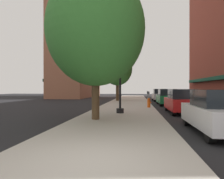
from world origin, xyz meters
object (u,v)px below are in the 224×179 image
at_px(tree_mid, 117,69).
at_px(car_white, 218,112).
at_px(tree_near, 96,30).
at_px(lamppost, 120,65).
at_px(car_red, 181,101).
at_px(car_silver, 159,95).
at_px(fire_hydrant, 149,103).
at_px(parking_meter_near, 148,96).
at_px(car_green, 167,97).
at_px(parking_meter_far, 149,97).

height_order(tree_mid, car_white, tree_mid).
bearing_deg(tree_near, lamppost, 70.57).
height_order(lamppost, car_red, lamppost).
relative_size(lamppost, car_silver, 1.37).
bearing_deg(car_silver, fire_hydrant, -101.84).
xyz_separation_m(fire_hydrant, car_red, (2.06, -2.87, 0.29)).
xyz_separation_m(tree_near, car_white, (5.16, -2.27, -3.93)).
bearing_deg(car_red, car_silver, 88.36).
relative_size(lamppost, car_white, 1.37).
height_order(fire_hydrant, parking_meter_near, parking_meter_near).
distance_m(car_green, car_silver, 7.06).
relative_size(fire_hydrant, tree_near, 0.10).
xyz_separation_m(car_red, car_silver, (0.00, 14.25, 0.00)).
relative_size(fire_hydrant, tree_mid, 0.12).
distance_m(fire_hydrant, tree_near, 8.93).
relative_size(parking_meter_near, car_red, 0.30).
relative_size(fire_hydrant, parking_meter_near, 0.60).
relative_size(tree_mid, car_silver, 1.51).
relative_size(tree_near, car_silver, 1.75).
relative_size(parking_meter_near, tree_mid, 0.20).
relative_size(tree_near, car_red, 1.75).
distance_m(parking_meter_near, car_green, 1.96).
bearing_deg(fire_hydrant, car_red, -54.43).
distance_m(parking_meter_far, car_green, 2.96).
height_order(lamppost, tree_mid, tree_mid).
xyz_separation_m(fire_hydrant, car_white, (2.06, -9.50, 0.29)).
bearing_deg(car_white, car_green, 88.78).
height_order(fire_hydrant, car_white, car_white).
height_order(tree_near, car_silver, tree_near).
distance_m(parking_meter_far, car_white, 11.77).
bearing_deg(fire_hydrant, parking_meter_far, 87.14).
xyz_separation_m(lamppost, fire_hydrant, (2.07, 4.30, -2.68)).
relative_size(lamppost, fire_hydrant, 7.47).
bearing_deg(car_green, parking_meter_near, -179.76).
relative_size(parking_meter_near, parking_meter_far, 1.00).
bearing_deg(parking_meter_near, fire_hydrant, -91.42).
bearing_deg(car_green, tree_near, -116.05).
bearing_deg(car_silver, tree_mid, -165.25).
distance_m(fire_hydrant, parking_meter_far, 2.15).
bearing_deg(lamppost, fire_hydrant, 64.26).
bearing_deg(car_silver, parking_meter_far, -103.47).
height_order(car_white, car_silver, same).
xyz_separation_m(car_white, car_green, (0.00, 13.82, 0.00)).
bearing_deg(lamppost, tree_near, -109.43).
relative_size(car_white, car_red, 1.00).
relative_size(fire_hydrant, car_green, 0.18).
height_order(tree_near, car_green, tree_near).
distance_m(lamppost, car_white, 7.06).
xyz_separation_m(car_green, car_silver, (0.00, 7.06, 0.00)).
xyz_separation_m(lamppost, car_silver, (4.13, 15.68, -2.39)).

